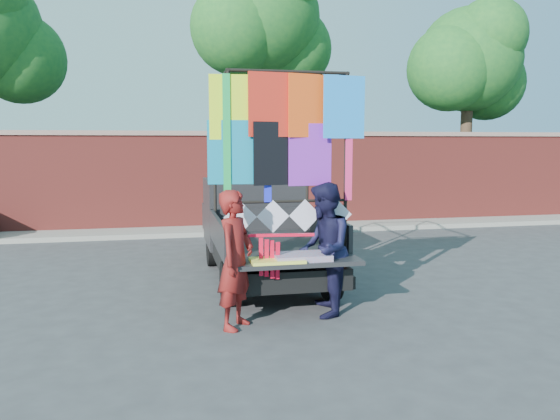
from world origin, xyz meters
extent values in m
plane|color=#38383A|center=(0.00, 0.00, 0.00)|extent=(90.00, 90.00, 0.00)
cube|color=#9B332D|center=(0.00, 7.00, 1.25)|extent=(30.00, 0.35, 2.50)
cube|color=gray|center=(0.00, 7.00, 2.55)|extent=(30.00, 0.45, 0.12)
cube|color=gray|center=(0.00, 6.30, 0.06)|extent=(30.00, 1.20, 0.12)
sphere|color=#185721|center=(-5.60, 8.60, 4.55)|extent=(2.40, 2.40, 2.40)
cylinder|color=#38281C|center=(1.00, 8.20, 2.73)|extent=(0.36, 0.36, 5.46)
sphere|color=#185721|center=(1.00, 8.20, 5.85)|extent=(3.20, 3.20, 3.20)
sphere|color=#185721|center=(1.90, 8.60, 5.07)|extent=(2.40, 2.40, 2.40)
sphere|color=#185721|center=(0.20, 7.90, 5.46)|extent=(2.60, 2.60, 2.60)
cylinder|color=#38281C|center=(7.50, 8.20, 2.27)|extent=(0.36, 0.36, 4.55)
sphere|color=#185721|center=(7.50, 8.20, 4.88)|extent=(3.20, 3.20, 3.20)
sphere|color=#185721|center=(8.40, 8.60, 4.23)|extent=(2.40, 2.40, 2.40)
sphere|color=#185721|center=(6.70, 7.90, 4.55)|extent=(2.60, 2.60, 2.60)
sphere|color=#185721|center=(7.80, 7.60, 5.52)|extent=(2.20, 2.20, 2.20)
cylinder|color=black|center=(-1.02, 2.53, 0.32)|extent=(0.21, 0.64, 0.64)
cylinder|color=black|center=(-1.02, -0.08, 0.32)|extent=(0.21, 0.64, 0.64)
cylinder|color=black|center=(0.49, 2.53, 0.32)|extent=(0.21, 0.64, 0.64)
cylinder|color=black|center=(0.49, -0.08, 0.32)|extent=(0.21, 0.64, 0.64)
cube|color=black|center=(-0.26, 1.18, 0.48)|extent=(1.64, 4.06, 0.29)
cube|color=black|center=(-0.26, 0.45, 0.75)|extent=(1.74, 2.22, 0.10)
cube|color=black|center=(-1.11, 0.45, 0.97)|extent=(0.06, 2.22, 0.44)
cube|color=black|center=(0.59, 0.45, 0.97)|extent=(0.06, 2.22, 0.44)
cube|color=black|center=(-0.26, 1.54, 0.97)|extent=(1.74, 0.06, 0.44)
cube|color=black|center=(-0.26, 2.48, 1.02)|extent=(1.74, 1.55, 1.21)
cube|color=#8C9EAD|center=(-0.26, 2.05, 1.40)|extent=(1.55, 0.06, 0.53)
cube|color=#8C9EAD|center=(-0.26, 3.21, 1.21)|extent=(1.55, 0.10, 0.68)
cube|color=black|center=(-0.26, 3.55, 0.77)|extent=(1.69, 0.87, 0.53)
cube|color=black|center=(-0.26, -0.90, 0.77)|extent=(1.74, 0.53, 0.06)
cube|color=black|center=(-0.26, -0.68, 0.41)|extent=(1.79, 0.15, 0.17)
cylinder|color=black|center=(-1.06, -0.56, 2.01)|extent=(0.05, 0.05, 2.42)
cylinder|color=black|center=(-1.06, 1.47, 2.01)|extent=(0.05, 0.05, 2.42)
cylinder|color=black|center=(0.53, -0.56, 2.01)|extent=(0.05, 0.05, 2.42)
cylinder|color=black|center=(0.53, 1.47, 2.01)|extent=(0.05, 0.05, 2.42)
cylinder|color=black|center=(-0.26, -0.56, 3.22)|extent=(1.64, 0.04, 0.04)
cylinder|color=black|center=(-0.26, 1.47, 3.22)|extent=(1.64, 0.04, 0.04)
cylinder|color=black|center=(-1.06, 0.45, 3.22)|extent=(0.04, 2.08, 0.04)
cylinder|color=black|center=(0.53, 0.45, 3.22)|extent=(0.04, 2.08, 0.04)
cylinder|color=black|center=(-0.26, -0.56, 1.53)|extent=(1.64, 0.04, 0.04)
cube|color=#D1FC1A|center=(-0.99, -0.58, 2.78)|extent=(0.60, 0.01, 0.82)
cube|color=red|center=(-0.50, -0.62, 2.78)|extent=(0.60, 0.01, 0.82)
cube|color=#FF5115|center=(-0.02, -0.58, 2.78)|extent=(0.60, 0.01, 0.82)
cube|color=#1B8DFB|center=(0.46, -0.62, 2.78)|extent=(0.60, 0.01, 0.82)
cube|color=#0B7BA2|center=(-0.99, -0.58, 2.16)|extent=(0.60, 0.01, 0.82)
cube|color=black|center=(-0.50, -0.62, 2.16)|extent=(0.60, 0.01, 0.82)
cube|color=purple|center=(-0.02, -0.58, 2.16)|extent=(0.60, 0.01, 0.82)
cube|color=green|center=(-1.08, -0.60, 2.35)|extent=(0.10, 0.01, 1.64)
cube|color=#EF276A|center=(0.56, -0.60, 2.35)|extent=(0.10, 0.01, 1.64)
cube|color=#1A26F0|center=(-0.55, -0.60, 2.35)|extent=(0.10, 0.01, 1.64)
cube|color=white|center=(-0.92, -0.59, 1.33)|extent=(0.44, 0.01, 0.44)
cube|color=white|center=(-0.48, -0.59, 1.33)|extent=(0.44, 0.01, 0.44)
cube|color=white|center=(-0.04, -0.59, 1.33)|extent=(0.44, 0.01, 0.44)
cube|color=white|center=(0.39, -0.59, 1.33)|extent=(0.44, 0.01, 0.44)
cube|color=#EC3C34|center=(-0.17, -0.90, 0.84)|extent=(0.73, 0.44, 0.08)
cube|color=#E8ED4A|center=(-0.50, -0.97, 0.82)|extent=(0.68, 0.39, 0.04)
imported|color=maroon|center=(-1.04, -1.02, 0.87)|extent=(0.69, 0.76, 1.73)
imported|color=black|center=(0.17, -0.76, 0.89)|extent=(0.85, 1.00, 1.79)
cube|color=red|center=(-0.43, -0.89, 1.13)|extent=(0.85, 0.15, 0.04)
cube|color=red|center=(-0.70, -0.91, 0.86)|extent=(0.05, 0.02, 0.49)
cube|color=red|center=(-0.63, -0.91, 0.84)|extent=(0.05, 0.02, 0.49)
cube|color=red|center=(-0.56, -0.91, 0.82)|extent=(0.05, 0.02, 0.49)
cube|color=red|center=(-0.49, -0.91, 0.80)|extent=(0.05, 0.02, 0.49)
camera|label=1|loc=(-1.88, -7.61, 2.31)|focal=35.00mm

